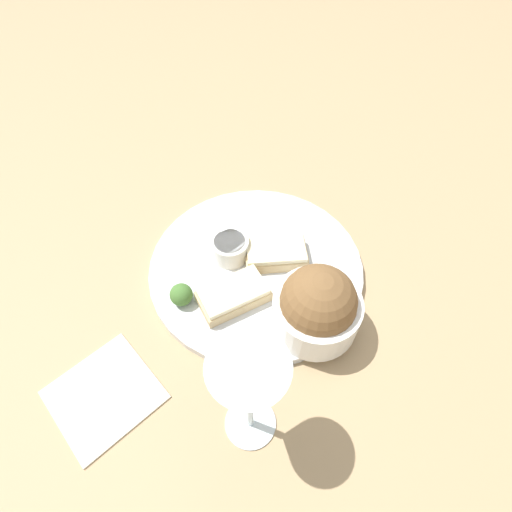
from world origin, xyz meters
The scene contains 9 objects.
ground_plane centered at (0.00, 0.00, 0.00)m, with size 4.00×4.00×0.00m, color tan.
dinner_plate centered at (0.00, 0.00, 0.01)m, with size 0.32×0.32×0.01m.
salad_bowl centered at (-0.04, 0.12, 0.06)m, with size 0.12×0.12×0.10m.
sauce_ramekin centered at (0.03, -0.03, 0.03)m, with size 0.06×0.06×0.03m.
cheese_toast_near centered at (0.05, 0.05, 0.03)m, with size 0.10×0.07×0.03m.
cheese_toast_far centered at (-0.03, 0.00, 0.03)m, with size 0.10×0.08×0.03m.
wine_glass centered at (0.09, 0.21, 0.12)m, with size 0.08×0.08×0.17m.
garnish centered at (0.12, 0.02, 0.03)m, with size 0.03×0.03×0.03m.
napkin centered at (0.25, 0.11, 0.00)m, with size 0.15×0.15×0.01m.
Camera 1 is at (0.13, 0.33, 0.50)m, focal length 28.00 mm.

